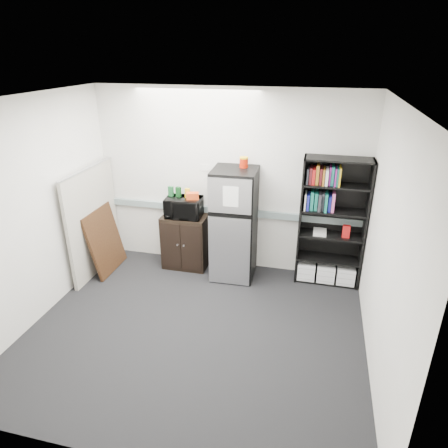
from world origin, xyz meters
name	(u,v)px	position (x,y,z in m)	size (l,w,h in m)	color
floor	(195,330)	(0.00, 0.00, 0.00)	(4.00, 4.00, 0.00)	black
wall_back	(228,182)	(0.00, 1.75, 1.35)	(4.00, 0.02, 2.70)	white
wall_right	(387,250)	(2.00, 0.00, 1.35)	(0.02, 3.50, 2.70)	white
wall_left	(32,213)	(-2.00, 0.00, 1.35)	(0.02, 3.50, 2.70)	white
ceiling	(187,101)	(0.00, 0.00, 2.70)	(4.00, 3.50, 0.02)	white
electrical_raceway	(228,211)	(0.00, 1.72, 0.90)	(3.92, 0.05, 0.10)	gray
wall_note	(205,168)	(-0.35, 1.74, 1.55)	(0.14, 0.00, 0.10)	white
bookshelf	(332,224)	(1.53, 1.57, 0.91)	(0.90, 0.34, 1.85)	black
cubicle_partition	(93,221)	(-1.90, 1.08, 0.81)	(0.06, 1.30, 1.62)	gray
cabinet	(186,241)	(-0.62, 1.50, 0.42)	(0.68, 0.45, 0.85)	black
microwave	(184,207)	(-0.62, 1.48, 0.99)	(0.53, 0.36, 0.30)	black
snack_box_a	(171,191)	(-0.82, 1.52, 1.22)	(0.07, 0.05, 0.15)	#175327
snack_box_b	(178,192)	(-0.70, 1.52, 1.22)	(0.07, 0.05, 0.15)	#0D3914
snack_box_c	(187,193)	(-0.56, 1.52, 1.21)	(0.07, 0.05, 0.14)	gold
snack_bag	(193,196)	(-0.47, 1.47, 1.19)	(0.18, 0.10, 0.10)	#DF4716
refrigerator	(234,225)	(0.17, 1.42, 0.82)	(0.64, 0.66, 1.64)	black
coffee_can	(244,162)	(0.27, 1.55, 1.73)	(0.12, 0.12, 0.17)	#B01D08
framed_poster	(105,240)	(-1.77, 1.11, 0.49)	(0.25, 0.77, 0.98)	black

